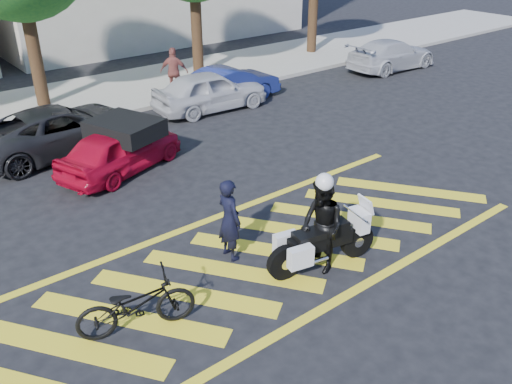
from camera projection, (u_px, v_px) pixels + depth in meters
ground at (257, 260)px, 10.82m from camera, size 90.00×90.00×0.00m
sidewalk at (45, 106)px, 19.11m from camera, size 60.00×5.00×0.15m
crosswalk at (255, 260)px, 10.80m from camera, size 12.33×4.00×0.01m
officer_bike at (229, 219)px, 10.55m from camera, size 0.43×0.63×1.71m
bicycle at (136, 305)px, 8.80m from camera, size 2.07×1.23×1.03m
police_motorcycle at (321, 242)px, 10.35m from camera, size 2.34×0.96×1.04m
officer_moto at (322, 226)px, 10.16m from camera, size 0.88×1.04×1.87m
red_convertible at (120, 149)px, 14.26m from camera, size 3.93×2.61×1.24m
parked_mid_left at (61, 129)px, 15.42m from camera, size 4.94×2.54×1.33m
parked_mid_right at (210, 91)px, 18.67m from camera, size 4.15×1.90×1.38m
parked_right at (230, 84)px, 19.56m from camera, size 3.87×1.46×1.26m
parked_far_right at (392, 55)px, 23.57m from camera, size 4.50×1.96×1.29m
pedestrian_right at (174, 72)px, 19.62m from camera, size 1.04×1.00×1.74m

